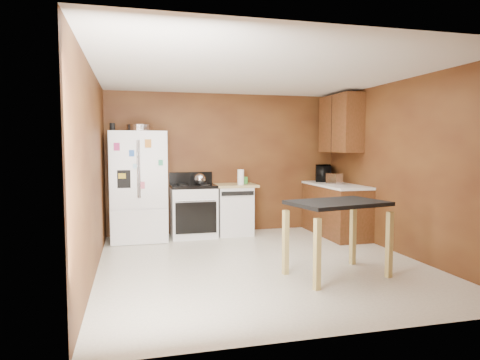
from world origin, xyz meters
name	(u,v)px	position (x,y,z in m)	size (l,w,h in m)	color
floor	(261,263)	(0.00, 0.00, 0.00)	(4.50, 4.50, 0.00)	silver
ceiling	(262,73)	(0.00, 0.00, 2.50)	(4.50, 4.50, 0.00)	white
wall_back	(225,163)	(0.00, 2.25, 1.25)	(4.20, 4.20, 0.00)	brown
wall_front	(344,185)	(0.00, -2.25, 1.25)	(4.20, 4.20, 0.00)	brown
wall_left	(93,172)	(-2.10, 0.00, 1.25)	(4.50, 4.50, 0.00)	brown
wall_right	(402,168)	(2.10, 0.00, 1.25)	(4.50, 4.50, 0.00)	brown
roasting_pan	(140,128)	(-1.51, 1.82, 1.85)	(0.42, 0.42, 0.11)	silver
pen_cup	(112,127)	(-1.94, 1.78, 1.86)	(0.08, 0.08, 0.13)	black
kettle	(200,179)	(-0.53, 1.85, 1.00)	(0.20, 0.20, 0.20)	silver
paper_towel	(241,177)	(0.17, 1.80, 1.02)	(0.11, 0.11, 0.27)	white
green_canister	(245,180)	(0.30, 2.00, 0.95)	(0.11, 0.11, 0.12)	green
toaster	(334,179)	(1.74, 1.40, 0.99)	(0.16, 0.26, 0.19)	silver
microwave	(323,174)	(1.84, 2.06, 1.04)	(0.51, 0.34, 0.28)	black
refrigerator	(139,186)	(-1.55, 1.86, 0.90)	(0.90, 0.80, 1.80)	white
gas_range	(193,210)	(-0.64, 1.92, 0.46)	(0.76, 0.68, 1.10)	white
dishwasher	(234,209)	(0.08, 1.95, 0.45)	(0.78, 0.63, 0.89)	white
right_cabinets	(337,183)	(1.84, 1.48, 0.91)	(0.63, 1.58, 2.45)	brown
island	(337,214)	(0.72, -0.74, 0.76)	(1.22, 0.94, 0.91)	black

